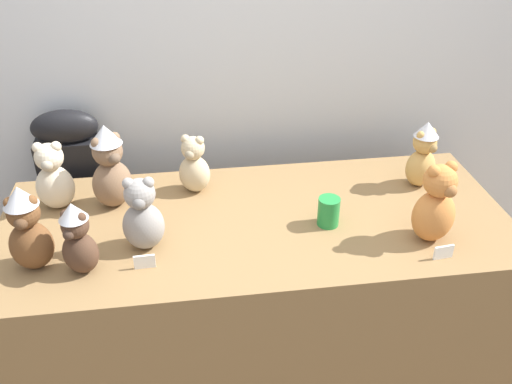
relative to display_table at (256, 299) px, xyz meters
The scene contains 14 objects.
wall_back 1.12m from the display_table, 90.00° to the left, with size 7.00×0.08×2.60m, color silver.
display_table is the anchor object (origin of this frame).
instrument_case 0.93m from the display_table, 144.19° to the left, with size 0.28×0.13×1.05m.
teddy_bear_ash 0.67m from the display_table, 164.38° to the right, with size 0.15×0.13×0.28m.
teddy_bear_sand 0.60m from the display_table, 131.77° to the left, with size 0.16×0.14×0.25m.
teddy_bear_honey 0.89m from the display_table, 12.80° to the left, with size 0.16×0.15×0.28m.
teddy_bear_chestnut 0.95m from the display_table, 167.31° to the right, with size 0.14×0.12×0.31m.
teddy_bear_mocha 0.79m from the display_table, 161.43° to the left, with size 0.20×0.19×0.34m.
teddy_bear_cream 0.93m from the display_table, 165.51° to the left, with size 0.14×0.13×0.28m.
teddy_bear_ginger 0.83m from the display_table, 18.92° to the right, with size 0.19×0.17×0.30m.
teddy_bear_cocoa 0.83m from the display_table, 160.28° to the right, with size 0.15×0.14×0.26m.
party_cup_green 0.53m from the display_table, 14.58° to the right, with size 0.08×0.08×0.11m, color #238C3D.
name_card_front_left 0.79m from the display_table, 28.10° to the right, with size 0.07×0.01×0.05m, color white.
name_card_front_middle 0.63m from the display_table, 150.41° to the right, with size 0.07×0.01×0.05m, color white.
Camera 1 is at (-0.24, -1.44, 1.97)m, focal length 38.81 mm.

